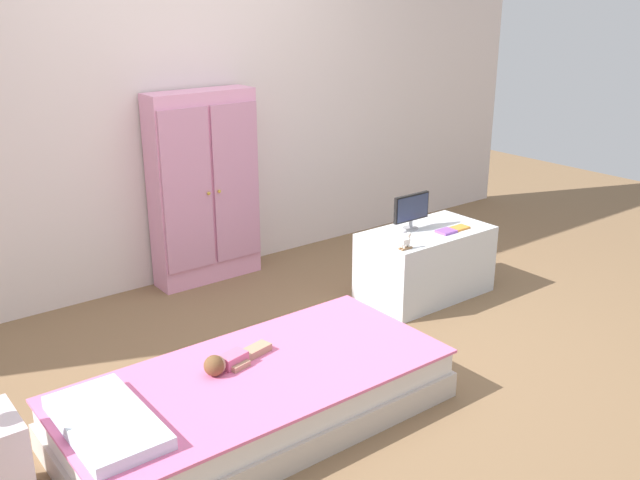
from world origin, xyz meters
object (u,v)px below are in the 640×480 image
Objects in this scene: wardrobe at (204,188)px; book_orange at (460,228)px; doll at (226,362)px; book_purple at (446,231)px; bed at (256,398)px; tv_monitor at (412,209)px; tv_stand at (425,263)px; rocking_horse_toy at (406,242)px.

wardrobe is 1.73m from book_orange.
book_purple reaches higher than doll.
bed is 6.32× the size of tv_monitor.
tv_stand is at bearing 120.90° from book_purple.
book_purple is at bearing 180.00° from book_orange.
book_purple is (0.13, -0.19, -0.13)m from tv_monitor.
tv_monitor is at bearing 41.26° from rocking_horse_toy.
tv_stand is 7.38× the size of book_purple.
wardrobe is 1.46m from rocking_horse_toy.
rocking_horse_toy is at bearing -154.43° from tv_stand.
book_orange is (1.88, 0.45, 0.33)m from bed.
book_purple reaches higher than tv_stand.
doll is 1.36× the size of tv_monitor.
doll is at bearing -116.44° from wardrobe.
book_orange is at bearing 9.75° from doll.
book_orange is at bearing -46.55° from wardrobe.
bed is 1.44m from rocking_horse_toy.
wardrobe is (0.70, 1.70, 0.53)m from bed.
book_purple is at bearing 10.41° from doll.
book_purple is at bearing 8.34° from rocking_horse_toy.
tv_monitor is 0.35m from book_orange.
tv_stand is at bearing -50.42° from tv_monitor.
doll is 2.00m from book_orange.
tv_monitor is at bearing 129.58° from tv_stand.
wardrobe is at bearing 115.96° from rocking_horse_toy.
tv_monitor is 0.26m from book_purple.
wardrobe is at bearing 67.54° from bed.
book_orange is (0.13, 0.00, -0.00)m from book_purple.
rocking_horse_toy reaches higher than book_purple.
rocking_horse_toy is at bearing -173.61° from book_orange.
doll is (-0.08, 0.12, 0.17)m from bed.
tv_stand is (1.77, 0.45, -0.07)m from doll.
rocking_horse_toy reaches higher than bed.
wardrobe is 12.77× the size of rocking_horse_toy.
bed is 17.70× the size of rocking_horse_toy.
doll is at bearing -170.25° from book_orange.
tv_monitor is at bearing 17.13° from doll.
wardrobe reaches higher than rocking_horse_toy.
bed is 1.39× the size of wardrobe.
doll is at bearing -162.87° from tv_monitor.
doll is at bearing -169.59° from book_purple.
tv_monitor is at bearing 21.59° from bed.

